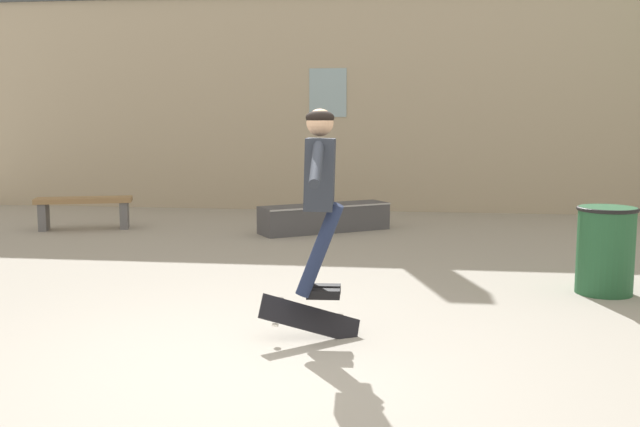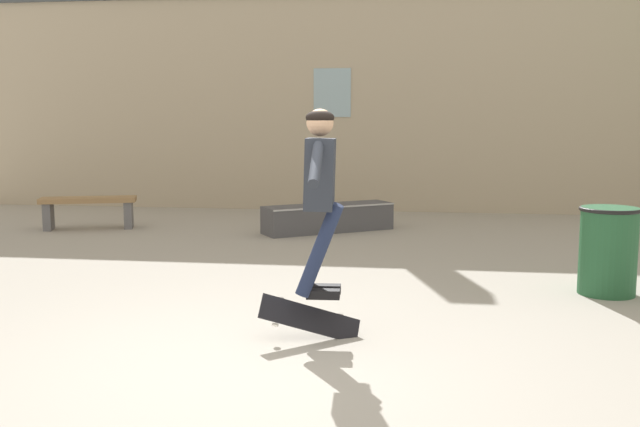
{
  "view_description": "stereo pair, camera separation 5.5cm",
  "coord_description": "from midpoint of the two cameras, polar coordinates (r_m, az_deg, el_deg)",
  "views": [
    {
      "loc": [
        0.99,
        -4.72,
        1.73
      ],
      "look_at": [
        0.28,
        0.72,
        1.01
      ],
      "focal_mm": 40.0,
      "sensor_mm": 36.0,
      "label": 1
    },
    {
      "loc": [
        1.05,
        -4.71,
        1.73
      ],
      "look_at": [
        0.28,
        0.72,
        1.01
      ],
      "focal_mm": 40.0,
      "sensor_mm": 36.0,
      "label": 2
    }
  ],
  "objects": [
    {
      "name": "trash_bin",
      "position": [
        7.63,
        22.26,
        -2.64
      ],
      "size": [
        0.59,
        0.59,
        0.87
      ],
      "color": "#235633",
      "rests_on": "ground_plane"
    },
    {
      "name": "skateboard_flipping",
      "position": [
        5.7,
        -0.53,
        -8.44
      ],
      "size": [
        0.77,
        0.41,
        0.44
      ],
      "rotation": [
        0.0,
        0.0,
        0.35
      ],
      "color": "black"
    },
    {
      "name": "skater",
      "position": [
        5.5,
        0.3,
        2.31
      ],
      "size": [
        0.39,
        1.3,
        1.46
      ],
      "rotation": [
        0.0,
        0.0,
        0.07
      ],
      "color": "#282D38"
    },
    {
      "name": "building_backdrop",
      "position": [
        13.67,
        3.82,
        9.48
      ],
      "size": [
        16.74,
        0.52,
        5.54
      ],
      "color": "#B7A88E",
      "rests_on": "ground_plane"
    },
    {
      "name": "skate_ledge",
      "position": [
        11.05,
        0.81,
        -0.36
      ],
      "size": [
        2.0,
        1.6,
        0.42
      ],
      "rotation": [
        0.0,
        0.0,
        0.6
      ],
      "color": "#4C4C51",
      "rests_on": "ground_plane"
    },
    {
      "name": "park_bench",
      "position": [
        11.86,
        -17.91,
        0.54
      ],
      "size": [
        1.52,
        0.82,
        0.51
      ],
      "rotation": [
        0.0,
        0.0,
        0.31
      ],
      "color": "#99754C",
      "rests_on": "ground_plane"
    },
    {
      "name": "ground_plane",
      "position": [
        5.12,
        -3.99,
        -12.23
      ],
      "size": [
        40.0,
        40.0,
        0.0
      ],
      "primitive_type": "plane",
      "color": "#A39E93"
    }
  ]
}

